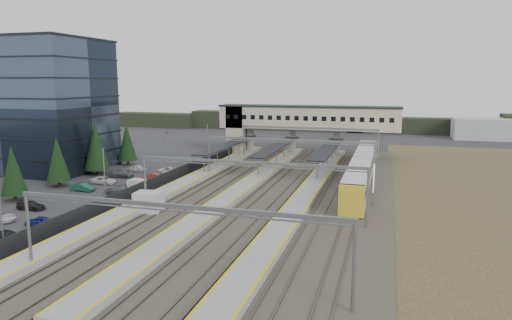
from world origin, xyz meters
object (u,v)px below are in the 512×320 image
(office_building, at_px, (36,105))
(billboard, at_px, (374,179))
(relay_cabin_near, at_px, (149,203))
(footbridge, at_px, (296,120))
(train, at_px, (362,169))
(relay_cabin_far, at_px, (137,186))

(office_building, bearing_deg, billboard, -6.91)
(relay_cabin_near, height_order, footbridge, footbridge)
(footbridge, bearing_deg, billboard, -63.68)
(office_building, height_order, train, office_building)
(relay_cabin_near, distance_m, train, 35.87)
(train, bearing_deg, footbridge, 122.69)
(billboard, bearing_deg, train, 100.61)
(relay_cabin_far, relative_size, train, 0.06)
(relay_cabin_far, distance_m, footbridge, 45.53)
(relay_cabin_far, bearing_deg, train, 27.81)
(billboard, bearing_deg, footbridge, 116.32)
(relay_cabin_near, distance_m, billboard, 30.49)
(office_building, bearing_deg, relay_cabin_far, -23.50)
(relay_cabin_near, bearing_deg, office_building, 148.87)
(office_building, height_order, footbridge, office_building)
(footbridge, bearing_deg, relay_cabin_near, -99.57)
(relay_cabin_far, bearing_deg, relay_cabin_near, -52.13)
(office_building, xyz_separation_m, train, (60.00, 4.60, -9.95))
(relay_cabin_far, bearing_deg, office_building, 156.50)
(relay_cabin_near, relative_size, relay_cabin_far, 1.36)
(relay_cabin_far, xyz_separation_m, billboard, (34.17, 4.67, 2.24))
(relay_cabin_far, xyz_separation_m, footbridge, (15.60, 42.22, 6.90))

